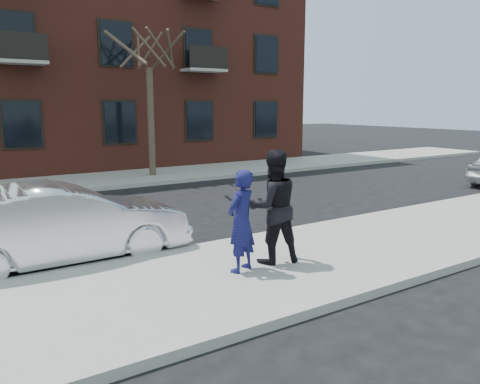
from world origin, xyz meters
TOP-DOWN VIEW (x-y plane):
  - ground at (0.00, 0.00)m, footprint 100.00×100.00m
  - near_sidewalk at (0.00, -0.25)m, footprint 50.00×3.50m
  - near_curb at (0.00, 1.55)m, footprint 50.00×0.10m
  - far_sidewalk at (0.00, 11.25)m, footprint 50.00×3.50m
  - far_curb at (0.00, 9.45)m, footprint 50.00×0.10m
  - apartment_building at (2.00, 18.00)m, footprint 24.30×10.30m
  - street_tree at (4.50, 11.00)m, footprint 3.60×3.60m
  - silver_sedan at (-0.81, 2.30)m, footprint 4.56×1.59m
  - man_hoodie at (1.50, -0.20)m, footprint 0.75×0.64m
  - man_peacoat at (2.23, -0.11)m, footprint 1.13×0.96m

SIDE VIEW (x-z plane):
  - ground at x=0.00m, z-range 0.00..0.00m
  - near_sidewalk at x=0.00m, z-range 0.00..0.15m
  - near_curb at x=0.00m, z-range 0.00..0.15m
  - far_sidewalk at x=0.00m, z-range 0.00..0.15m
  - far_curb at x=0.00m, z-range 0.00..0.15m
  - silver_sedan at x=-0.81m, z-range 0.00..1.50m
  - man_hoodie at x=1.50m, z-range 0.15..1.88m
  - man_peacoat at x=2.23m, z-range 0.15..2.17m
  - street_tree at x=4.50m, z-range 2.12..8.92m
  - apartment_building at x=2.00m, z-range 0.01..12.31m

